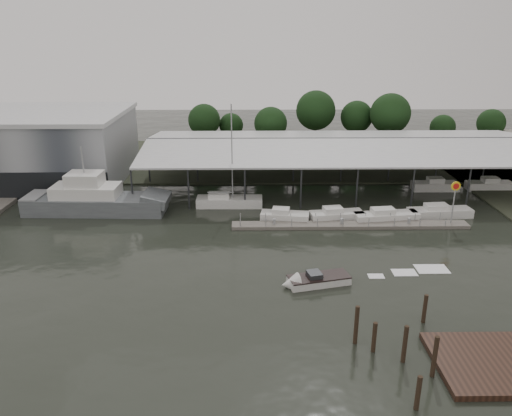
{
  "coord_description": "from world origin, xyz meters",
  "views": [
    {
      "loc": [
        3.11,
        -44.73,
        22.25
      ],
      "look_at": [
        3.85,
        9.77,
        2.5
      ],
      "focal_mm": 35.0,
      "sensor_mm": 36.0,
      "label": 1
    }
  ],
  "objects_px": {
    "shell_fuel_sign": "(455,195)",
    "grey_trawler": "(97,200)",
    "speedboat_underway": "(313,281)",
    "white_sailboat": "(228,201)"
  },
  "relations": [
    {
      "from": "shell_fuel_sign",
      "to": "grey_trawler",
      "type": "height_order",
      "value": "grey_trawler"
    },
    {
      "from": "shell_fuel_sign",
      "to": "speedboat_underway",
      "type": "distance_m",
      "value": 23.19
    },
    {
      "from": "shell_fuel_sign",
      "to": "grey_trawler",
      "type": "xyz_separation_m",
      "value": [
        -43.38,
        5.46,
        -2.35
      ]
    },
    {
      "from": "shell_fuel_sign",
      "to": "white_sailboat",
      "type": "distance_m",
      "value": 27.94
    },
    {
      "from": "shell_fuel_sign",
      "to": "white_sailboat",
      "type": "xyz_separation_m",
      "value": [
        -26.71,
        7.54,
        -3.26
      ]
    },
    {
      "from": "white_sailboat",
      "to": "grey_trawler",
      "type": "bearing_deg",
      "value": -172.26
    },
    {
      "from": "white_sailboat",
      "to": "shell_fuel_sign",
      "type": "bearing_deg",
      "value": -15.15
    },
    {
      "from": "shell_fuel_sign",
      "to": "grey_trawler",
      "type": "bearing_deg",
      "value": 172.82
    },
    {
      "from": "shell_fuel_sign",
      "to": "grey_trawler",
      "type": "distance_m",
      "value": 43.79
    },
    {
      "from": "grey_trawler",
      "to": "speedboat_underway",
      "type": "distance_m",
      "value": 32.0
    }
  ]
}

